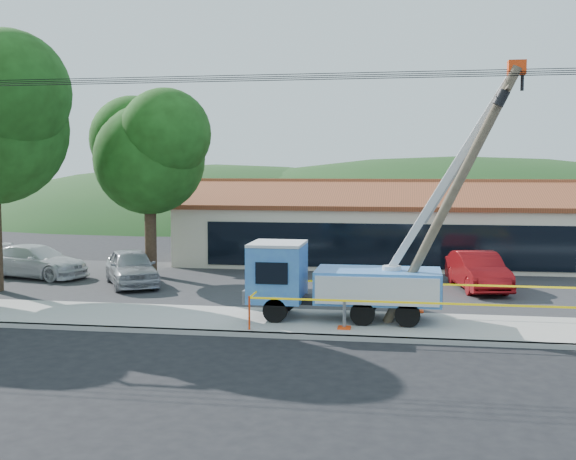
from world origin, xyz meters
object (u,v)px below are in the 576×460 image
at_px(utility_truck, 338,278).
at_px(car_silver, 132,288).
at_px(car_red, 477,292).
at_px(leaning_pole, 457,185).
at_px(car_white, 37,279).

distance_m(utility_truck, car_silver, 11.32).
bearing_deg(car_red, utility_truck, -137.81).
xyz_separation_m(utility_truck, leaning_pole, (3.86, -0.38, 3.19)).
relative_size(car_silver, car_white, 0.90).
bearing_deg(car_red, car_silver, 174.40).
bearing_deg(car_silver, utility_truck, -60.37).
height_order(leaning_pole, car_silver, leaning_pole).
relative_size(leaning_pole, car_white, 1.60).
xyz_separation_m(leaning_pole, car_red, (1.43, 7.42, -4.75)).
xyz_separation_m(utility_truck, car_white, (-15.02, 7.15, -1.55)).
height_order(utility_truck, car_white, utility_truck).
distance_m(utility_truck, car_red, 8.95).
bearing_deg(leaning_pole, utility_truck, 174.41).
relative_size(leaning_pole, car_red, 1.73).
distance_m(car_silver, car_red, 15.04).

